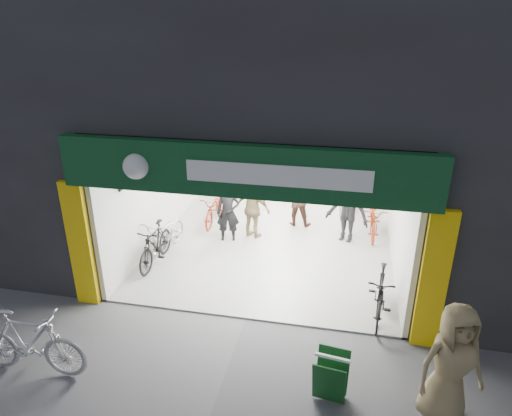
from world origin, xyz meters
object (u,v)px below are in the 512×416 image
(pedestrian_near, at_px, (451,365))
(sandwich_board, at_px, (331,376))
(parked_bike, at_px, (29,342))
(bike_left_front, at_px, (165,235))
(bike_right_front, at_px, (380,295))

(pedestrian_near, bearing_deg, sandwich_board, 160.76)
(parked_bike, xyz_separation_m, sandwich_board, (4.76, 0.41, -0.17))
(bike_left_front, bearing_deg, pedestrian_near, -25.27)
(parked_bike, relative_size, pedestrian_near, 1.02)
(bike_left_front, height_order, sandwich_board, bike_left_front)
(pedestrian_near, xyz_separation_m, sandwich_board, (-1.61, 0.04, -0.54))
(bike_left_front, xyz_separation_m, pedestrian_near, (5.80, -3.87, 0.48))
(bike_right_front, xyz_separation_m, pedestrian_near, (0.80, -2.27, 0.45))
(bike_right_front, relative_size, parked_bike, 0.86)
(bike_left_front, distance_m, pedestrian_near, 6.99)
(pedestrian_near, bearing_deg, parked_bike, 165.57)
(parked_bike, height_order, sandwich_board, parked_bike)
(bike_right_front, distance_m, sandwich_board, 2.37)
(pedestrian_near, height_order, sandwich_board, pedestrian_near)
(bike_left_front, relative_size, bike_right_front, 1.08)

